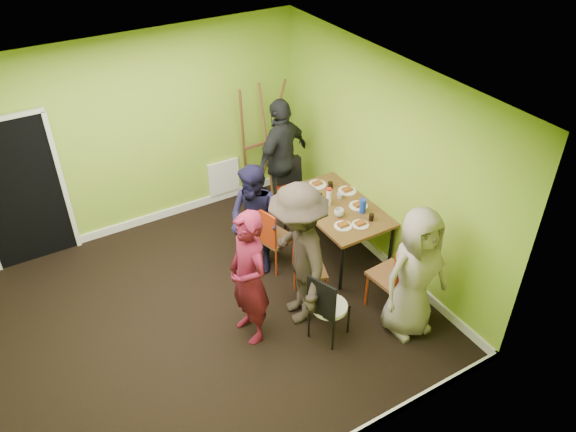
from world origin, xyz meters
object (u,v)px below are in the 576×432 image
at_px(person_back_end, 282,158).
at_px(person_front_end, 415,273).
at_px(person_left_near, 298,255).
at_px(chair_bentwood, 327,305).
at_px(chair_left_far, 272,235).
at_px(person_left_far, 255,221).
at_px(dining_table, 337,209).
at_px(chair_back_end, 289,177).
at_px(easel, 261,142).
at_px(blue_bottle, 363,206).
at_px(person_standing, 249,278).
at_px(chair_left_near, 304,266).
at_px(orange_bottle, 324,202).
at_px(chair_front_end, 398,273).
at_px(thermos, 329,198).

relative_size(person_back_end, person_front_end, 1.11).
bearing_deg(person_left_near, chair_bentwood, 21.10).
xyz_separation_m(chair_left_far, person_left_far, (-0.18, 0.11, 0.23)).
bearing_deg(person_left_far, person_left_near, -20.99).
relative_size(dining_table, person_left_far, 0.99).
distance_m(person_left_far, person_left_near, 1.04).
bearing_deg(chair_left_far, dining_table, 65.96).
relative_size(chair_back_end, easel, 0.50).
distance_m(blue_bottle, person_left_near, 1.37).
bearing_deg(person_standing, chair_left_near, 99.19).
distance_m(orange_bottle, person_standing, 1.80).
height_order(chair_bentwood, person_back_end, person_back_end).
bearing_deg(orange_bottle, person_front_end, -88.20).
bearing_deg(chair_front_end, chair_back_end, 86.31).
height_order(chair_left_far, blue_bottle, blue_bottle).
xyz_separation_m(blue_bottle, orange_bottle, (-0.33, 0.41, -0.06)).
relative_size(dining_table, person_standing, 0.89).
bearing_deg(thermos, person_front_end, -89.85).
bearing_deg(person_front_end, easel, 94.47).
height_order(thermos, person_left_near, person_left_near).
bearing_deg(person_left_far, thermos, 58.46).
distance_m(chair_front_end, blue_bottle, 1.11).
relative_size(dining_table, person_back_end, 0.82).
bearing_deg(dining_table, person_back_end, 96.41).
distance_m(chair_front_end, orange_bottle, 1.47).
bearing_deg(chair_bentwood, person_front_end, 47.41).
height_order(chair_back_end, chair_front_end, chair_front_end).
relative_size(chair_back_end, chair_front_end, 0.87).
relative_size(person_left_near, person_front_end, 1.10).
distance_m(chair_back_end, easel, 0.76).
bearing_deg(person_front_end, person_back_end, 93.75).
relative_size(chair_bentwood, person_left_near, 0.52).
bearing_deg(easel, chair_back_end, -84.37).
xyz_separation_m(chair_left_near, blue_bottle, (1.05, 0.28, 0.35)).
relative_size(chair_left_far, person_front_end, 0.57).
bearing_deg(chair_front_end, person_left_near, 146.23).
height_order(person_back_end, person_front_end, person_back_end).
xyz_separation_m(thermos, blue_bottle, (0.28, -0.36, -0.02)).
height_order(chair_left_near, blue_bottle, blue_bottle).
height_order(easel, person_left_near, easel).
distance_m(orange_bottle, person_left_far, 0.97).
distance_m(chair_back_end, person_front_end, 2.68).
bearing_deg(chair_left_far, person_standing, -56.34).
bearing_deg(person_standing, person_left_near, 84.90).
bearing_deg(blue_bottle, thermos, 127.87).
bearing_deg(chair_left_far, chair_back_end, 123.41).
bearing_deg(chair_front_end, easel, 87.31).
xyz_separation_m(blue_bottle, person_left_near, (-1.27, -0.49, 0.06)).
bearing_deg(chair_front_end, person_front_end, -98.65).
height_order(chair_front_end, person_front_end, person_front_end).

